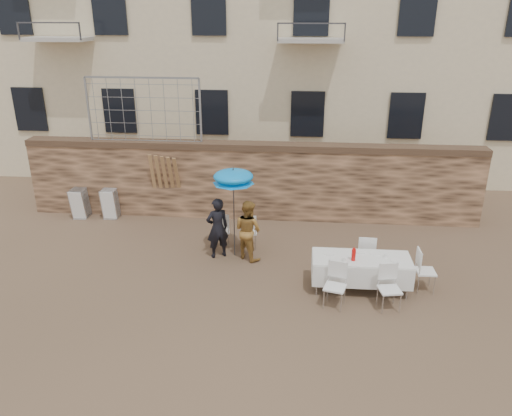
# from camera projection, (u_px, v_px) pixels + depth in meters

# --- Properties ---
(ground) EXTENTS (80.00, 80.00, 0.00)m
(ground) POSITION_uv_depth(u_px,v_px,m) (227.00, 310.00, 10.21)
(ground) COLOR brown
(ground) RESTS_ON ground
(stone_wall) EXTENTS (13.00, 0.50, 2.20)m
(stone_wall) POSITION_uv_depth(u_px,v_px,m) (251.00, 181.00, 14.43)
(stone_wall) COLOR brown
(stone_wall) RESTS_ON ground
(chain_link_fence) EXTENTS (3.20, 0.06, 1.80)m
(chain_link_fence) POSITION_uv_depth(u_px,v_px,m) (144.00, 111.00, 13.93)
(chain_link_fence) COLOR gray
(chain_link_fence) RESTS_ON stone_wall
(man_suit) EXTENTS (0.67, 0.59, 1.54)m
(man_suit) POSITION_uv_depth(u_px,v_px,m) (217.00, 228.00, 12.17)
(man_suit) COLOR black
(man_suit) RESTS_ON ground
(woman_dress) EXTENTS (0.92, 0.89, 1.50)m
(woman_dress) POSITION_uv_depth(u_px,v_px,m) (248.00, 230.00, 12.11)
(woman_dress) COLOR gold
(woman_dress) RESTS_ON ground
(umbrella) EXTENTS (0.99, 0.99, 2.12)m
(umbrella) POSITION_uv_depth(u_px,v_px,m) (233.00, 179.00, 11.77)
(umbrella) COLOR #3F3F44
(umbrella) RESTS_ON ground
(couple_chair_left) EXTENTS (0.56, 0.56, 0.96)m
(couple_chair_left) POSITION_uv_depth(u_px,v_px,m) (221.00, 230.00, 12.78)
(couple_chair_left) COLOR white
(couple_chair_left) RESTS_ON ground
(couple_chair_right) EXTENTS (0.53, 0.53, 0.96)m
(couple_chair_right) POSITION_uv_depth(u_px,v_px,m) (248.00, 231.00, 12.73)
(couple_chair_right) COLOR white
(couple_chair_right) RESTS_ON ground
(banquet_table) EXTENTS (2.10, 0.85, 0.78)m
(banquet_table) POSITION_uv_depth(u_px,v_px,m) (362.00, 259.00, 10.73)
(banquet_table) COLOR white
(banquet_table) RESTS_ON ground
(soda_bottle) EXTENTS (0.09, 0.09, 0.26)m
(soda_bottle) POSITION_uv_depth(u_px,v_px,m) (354.00, 255.00, 10.54)
(soda_bottle) COLOR red
(soda_bottle) RESTS_ON banquet_table
(table_chair_front_left) EXTENTS (0.59, 0.59, 0.96)m
(table_chair_front_left) POSITION_uv_depth(u_px,v_px,m) (335.00, 286.00, 10.18)
(table_chair_front_left) COLOR white
(table_chair_front_left) RESTS_ON ground
(table_chair_front_right) EXTENTS (0.56, 0.56, 0.96)m
(table_chair_front_right) POSITION_uv_depth(u_px,v_px,m) (390.00, 289.00, 10.09)
(table_chair_front_right) COLOR white
(table_chair_front_right) RESTS_ON ground
(table_chair_back) EXTENTS (0.51, 0.51, 0.96)m
(table_chair_back) POSITION_uv_depth(u_px,v_px,m) (366.00, 253.00, 11.55)
(table_chair_back) COLOR white
(table_chair_back) RESTS_ON ground
(table_chair_side) EXTENTS (0.49, 0.49, 0.96)m
(table_chair_side) POSITION_uv_depth(u_px,v_px,m) (426.00, 270.00, 10.80)
(table_chair_side) COLOR white
(table_chair_side) RESTS_ON ground
(chair_stack_left) EXTENTS (0.46, 0.55, 0.92)m
(chair_stack_left) POSITION_uv_depth(u_px,v_px,m) (83.00, 201.00, 14.77)
(chair_stack_left) COLOR white
(chair_stack_left) RESTS_ON ground
(chair_stack_right) EXTENTS (0.46, 0.47, 0.92)m
(chair_stack_right) POSITION_uv_depth(u_px,v_px,m) (112.00, 202.00, 14.69)
(chair_stack_right) COLOR white
(chair_stack_right) RESTS_ON ground
(wood_planks) EXTENTS (0.70, 0.20, 2.00)m
(wood_planks) POSITION_uv_depth(u_px,v_px,m) (165.00, 185.00, 14.43)
(wood_planks) COLOR #A37749
(wood_planks) RESTS_ON ground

